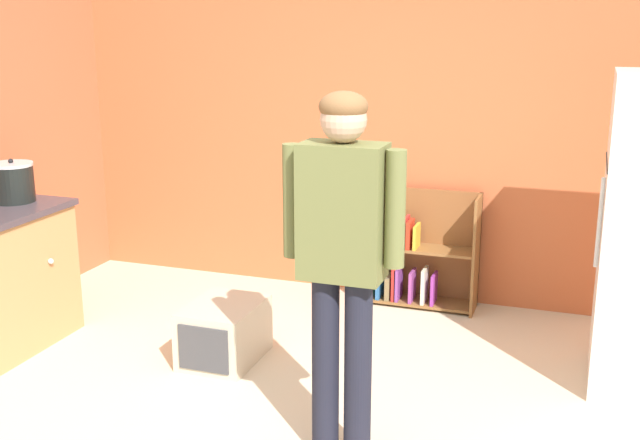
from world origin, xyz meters
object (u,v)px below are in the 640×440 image
(bookshelf, at_px, (415,256))
(orange_cup, at_px, (4,188))
(crock_pot, at_px, (13,182))
(pet_carrier, at_px, (224,332))
(standing_person, at_px, (342,245))

(bookshelf, bearing_deg, orange_cup, -153.63)
(crock_pot, bearing_deg, bookshelf, 30.63)
(bookshelf, bearing_deg, crock_pot, -149.37)
(pet_carrier, bearing_deg, standing_person, -38.19)
(crock_pot, relative_size, orange_cup, 2.98)
(orange_cup, bearing_deg, bookshelf, 26.37)
(standing_person, height_order, orange_cup, standing_person)
(standing_person, xyz_separation_m, crock_pot, (-2.47, 0.76, -0.03))
(standing_person, distance_m, orange_cup, 2.81)
(standing_person, bearing_deg, bookshelf, 93.20)
(standing_person, relative_size, crock_pot, 6.18)
(pet_carrier, distance_m, crock_pot, 1.68)
(crock_pot, bearing_deg, orange_cup, 145.69)
(standing_person, height_order, pet_carrier, standing_person)
(pet_carrier, bearing_deg, bookshelf, 56.60)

